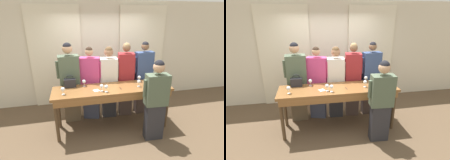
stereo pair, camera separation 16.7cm
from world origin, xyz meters
The scene contains 23 objects.
ground_plane centered at (0.00, 0.00, 0.00)m, with size 18.00×18.00×0.00m, color brown.
wall_back centered at (0.00, 1.53, 1.40)m, with size 12.00×0.06×2.80m.
curtain_panel_left centered at (-1.21, 1.46, 1.34)m, with size 1.34×0.03×2.69m.
curtain_panel_right centered at (1.21, 1.46, 1.34)m, with size 1.34×0.03×2.69m.
tasting_bar centered at (0.00, -0.02, 0.87)m, with size 2.51×0.66×0.98m.
wine_bottle centered at (0.82, -0.19, 1.10)m, with size 0.08×0.08×0.32m.
handbag centered at (-0.88, 0.24, 1.08)m, with size 0.24×0.12×0.27m.
wine_glass_front_left centered at (-1.01, -0.12, 1.09)m, with size 0.08×0.08×0.15m.
wine_glass_front_mid centered at (0.73, -0.08, 1.09)m, with size 0.08×0.08×0.15m.
wine_glass_front_right centered at (-0.59, 0.21, 1.09)m, with size 0.08×0.08×0.15m.
wine_glass_center_left centered at (0.86, 0.08, 1.09)m, with size 0.08×0.08×0.15m.
wine_glass_center_mid centered at (0.57, -0.05, 1.09)m, with size 0.08×0.08×0.15m.
wine_glass_center_right centered at (-0.18, -0.18, 1.09)m, with size 0.08×0.08×0.15m.
wine_glass_back_left centered at (0.67, 0.20, 1.09)m, with size 0.08×0.08×0.15m.
wine_glass_back_mid centered at (-0.26, -0.13, 1.09)m, with size 0.08×0.08×0.15m.
napkin centered at (-0.36, -0.07, 0.98)m, with size 0.15×0.15×0.00m.
pen centered at (0.15, -0.07, 0.98)m, with size 0.02×0.13×0.01m.
guest_olive_jacket centered at (-0.89, 0.51, 0.96)m, with size 0.56×0.31×1.89m.
guest_pink_top centered at (-0.42, 0.51, 0.91)m, with size 0.56×0.31×1.78m.
guest_cream_sweater centered at (0.02, 0.51, 0.91)m, with size 0.51×0.30×1.77m.
guest_striped_shirt centered at (0.45, 0.51, 0.94)m, with size 0.49×0.32×1.84m.
guest_navy_coat centered at (0.90, 0.51, 0.95)m, with size 0.55×0.25×1.85m.
host_pouring centered at (0.74, -0.55, 0.87)m, with size 0.55×0.26×1.68m.
Camera 1 is at (-0.76, -3.34, 2.44)m, focal length 28.00 mm.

